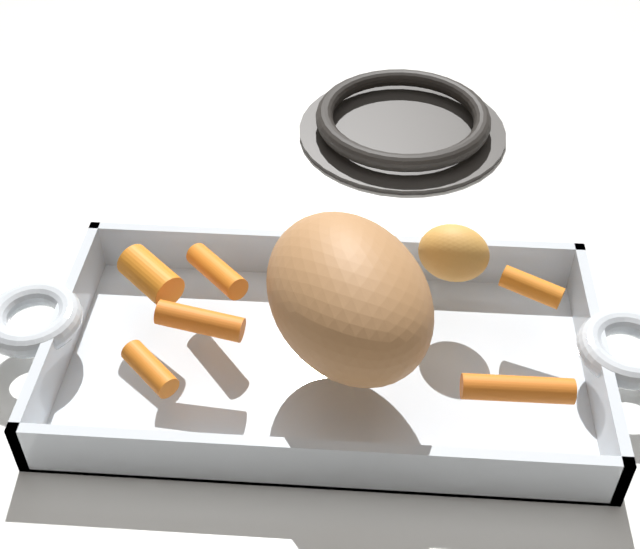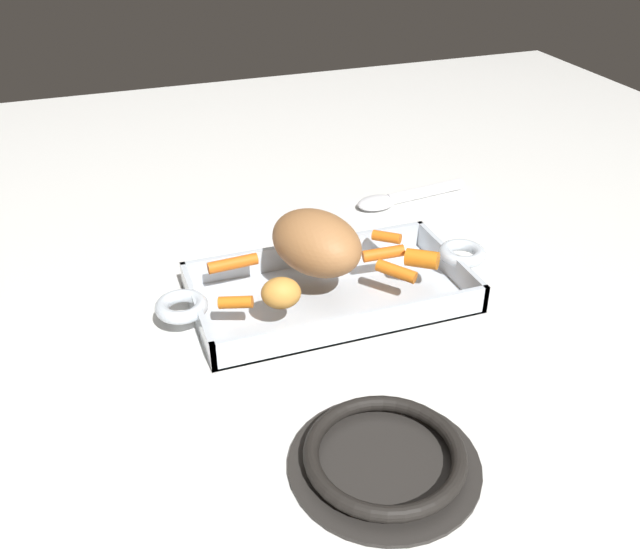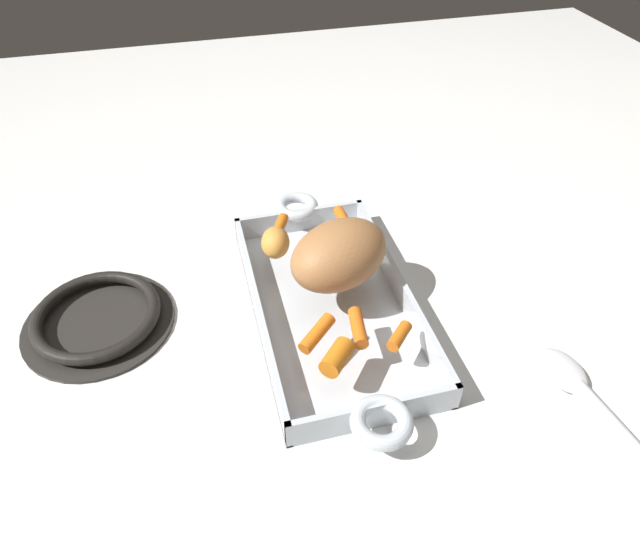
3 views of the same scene
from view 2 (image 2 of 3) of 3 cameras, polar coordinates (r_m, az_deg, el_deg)
ground_plane at (r=0.93m, az=0.84°, el=-2.06°), size 2.09×2.09×0.00m
roasting_dish at (r=0.92m, az=0.85°, el=-1.34°), size 0.46×0.19×0.04m
pork_roast at (r=0.89m, az=-0.31°, el=2.63°), size 0.14×0.16×0.08m
baby_carrot_southwest at (r=0.92m, az=-7.18°, el=0.91°), size 0.07×0.02×0.02m
baby_carrot_center_left at (r=0.90m, az=6.29°, el=0.26°), size 0.05×0.05×0.02m
baby_carrot_short at (r=0.84m, az=-6.95°, el=-2.28°), size 0.04×0.03×0.02m
baby_carrot_center_right at (r=0.98m, az=5.50°, el=3.09°), size 0.04×0.04×0.02m
baby_carrot_northeast at (r=0.92m, az=8.38°, el=1.28°), size 0.05×0.05×0.03m
baby_carrot_long at (r=0.94m, az=5.23°, el=1.74°), size 0.06×0.02×0.02m
potato_halved at (r=0.83m, az=-3.22°, el=-1.53°), size 0.06×0.05×0.04m
stove_burner_rear at (r=0.70m, az=5.33°, el=-14.76°), size 0.19×0.19×0.02m
serving_spoon at (r=1.19m, az=6.62°, el=6.32°), size 0.21×0.06×0.02m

